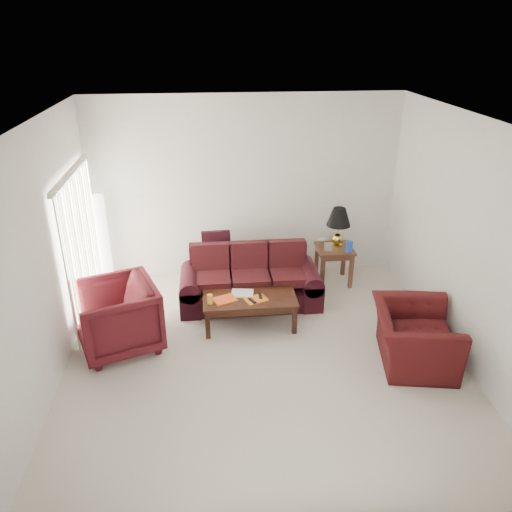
{
  "coord_description": "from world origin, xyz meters",
  "views": [
    {
      "loc": [
        -0.63,
        -5.3,
        3.93
      ],
      "look_at": [
        0.0,
        0.85,
        1.05
      ],
      "focal_mm": 35.0,
      "sensor_mm": 36.0,
      "label": 1
    }
  ],
  "objects_px": {
    "sofa": "(250,278)",
    "end_table": "(333,265)",
    "armchair_right": "(414,337)",
    "coffee_table": "(250,311)",
    "floor_lamp": "(102,242)",
    "armchair_left": "(117,317)"
  },
  "relations": [
    {
      "from": "sofa",
      "to": "armchair_left",
      "type": "distance_m",
      "value": 2.08
    },
    {
      "from": "armchair_left",
      "to": "armchair_right",
      "type": "bearing_deg",
      "value": 59.11
    },
    {
      "from": "end_table",
      "to": "coffee_table",
      "type": "xyz_separation_m",
      "value": [
        -1.5,
        -1.18,
        -0.08
      ]
    },
    {
      "from": "floor_lamp",
      "to": "armchair_right",
      "type": "distance_m",
      "value": 4.9
    },
    {
      "from": "end_table",
      "to": "armchair_left",
      "type": "distance_m",
      "value": 3.62
    },
    {
      "from": "end_table",
      "to": "armchair_left",
      "type": "bearing_deg",
      "value": -154.82
    },
    {
      "from": "armchair_left",
      "to": "armchair_right",
      "type": "relative_size",
      "value": 0.91
    },
    {
      "from": "armchair_left",
      "to": "coffee_table",
      "type": "distance_m",
      "value": 1.82
    },
    {
      "from": "armchair_right",
      "to": "floor_lamp",
      "type": "bearing_deg",
      "value": 69.76
    },
    {
      "from": "sofa",
      "to": "armchair_right",
      "type": "bearing_deg",
      "value": -41.79
    },
    {
      "from": "end_table",
      "to": "floor_lamp",
      "type": "xyz_separation_m",
      "value": [
        -3.73,
        0.25,
        0.47
      ]
    },
    {
      "from": "sofa",
      "to": "armchair_right",
      "type": "height_order",
      "value": "sofa"
    },
    {
      "from": "sofa",
      "to": "armchair_right",
      "type": "xyz_separation_m",
      "value": [
        1.91,
        -1.67,
        -0.07
      ]
    },
    {
      "from": "armchair_right",
      "to": "coffee_table",
      "type": "height_order",
      "value": "armchair_right"
    },
    {
      "from": "floor_lamp",
      "to": "armchair_left",
      "type": "height_order",
      "value": "floor_lamp"
    },
    {
      "from": "floor_lamp",
      "to": "armchair_left",
      "type": "relative_size",
      "value": 1.55
    },
    {
      "from": "floor_lamp",
      "to": "coffee_table",
      "type": "bearing_deg",
      "value": -32.73
    },
    {
      "from": "armchair_left",
      "to": "coffee_table",
      "type": "height_order",
      "value": "armchair_left"
    },
    {
      "from": "armchair_left",
      "to": "sofa",
      "type": "bearing_deg",
      "value": 97.64
    },
    {
      "from": "armchair_right",
      "to": "coffee_table",
      "type": "relative_size",
      "value": 0.86
    },
    {
      "from": "sofa",
      "to": "end_table",
      "type": "bearing_deg",
      "value": 20.87
    },
    {
      "from": "floor_lamp",
      "to": "armchair_left",
      "type": "distance_m",
      "value": 1.87
    }
  ]
}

